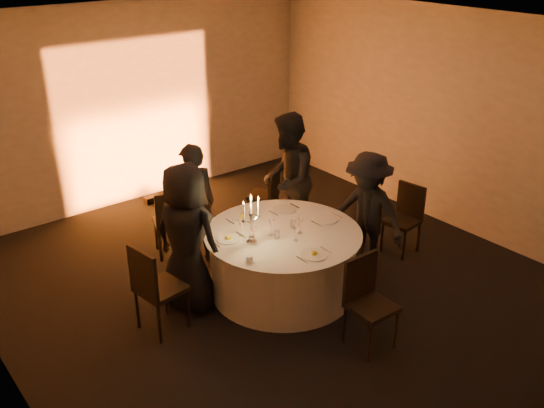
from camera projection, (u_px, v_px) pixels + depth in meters
floor at (282, 290)px, 7.18m from camera, size 7.00×7.00×0.00m
ceiling at (285, 30)px, 5.92m from camera, size 7.00×7.00×0.00m
wall_back at (135, 104)px, 9.04m from camera, size 7.00×0.00×7.00m
wall_right at (454, 122)px, 8.24m from camera, size 0.00×7.00×7.00m
uplighter_fixture at (153, 199)px, 9.44m from camera, size 0.25×0.12×0.10m
banquet_table at (283, 262)px, 7.02m from camera, size 1.80×1.80×0.77m
chair_left at (154, 285)px, 6.22m from camera, size 0.51×0.51×1.01m
chair_back_left at (171, 220)px, 7.71m from camera, size 0.52×0.52×0.93m
chair_back_right at (267, 192)px, 8.61m from camera, size 0.52×0.52×0.87m
chair_right at (405, 215)px, 7.87m from camera, size 0.45×0.44×0.91m
chair_front at (367, 297)px, 6.07m from camera, size 0.44×0.44×0.97m
guest_left at (187, 238)px, 6.55m from camera, size 0.82×0.98×1.71m
guest_back_left at (193, 205)px, 7.48m from camera, size 0.67×0.55×1.59m
guest_back_right at (287, 180)px, 7.95m from camera, size 1.10×1.08×1.79m
guest_right at (367, 214)px, 7.27m from camera, size 0.80×1.12×1.56m
plate_left at (228, 238)px, 6.69m from camera, size 0.36×0.26×0.08m
plate_back_left at (242, 217)px, 7.19m from camera, size 0.36×0.25×0.08m
plate_back_right at (284, 209)px, 7.39m from camera, size 0.35×0.29×0.01m
plate_right at (327, 219)px, 7.14m from camera, size 0.36×0.27×0.01m
plate_front at (314, 254)px, 6.38m from camera, size 0.36×0.29×0.08m
coffee_cup at (250, 259)px, 6.25m from camera, size 0.11×0.11×0.07m
candelabra at (251, 226)px, 6.55m from camera, size 0.24×0.12×0.58m
wine_glass_a at (241, 225)px, 6.72m from camera, size 0.07×0.07×0.19m
wine_glass_b at (254, 233)px, 6.55m from camera, size 0.07×0.07×0.19m
wine_glass_c at (296, 230)px, 6.62m from camera, size 0.07×0.07×0.19m
wine_glass_d at (301, 222)px, 6.78m from camera, size 0.07×0.07×0.19m
wine_glass_e at (271, 224)px, 6.74m from camera, size 0.07×0.07×0.19m
tumbler_a at (293, 224)px, 6.94m from camera, size 0.07×0.07×0.09m
tumbler_b at (277, 235)px, 6.70m from camera, size 0.07×0.07×0.09m
tumbler_c at (252, 234)px, 6.72m from camera, size 0.07×0.07×0.09m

